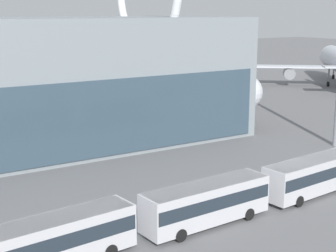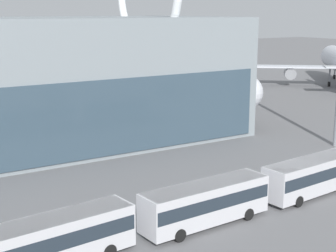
# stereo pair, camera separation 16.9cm
# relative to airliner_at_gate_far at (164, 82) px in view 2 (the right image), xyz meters

# --- Properties ---
(airliner_at_gate_far) EXTENTS (40.01, 37.59, 13.01)m
(airliner_at_gate_far) POSITION_rel_airliner_at_gate_far_xyz_m (0.00, 0.00, 0.00)
(airliner_at_gate_far) COLOR silver
(airliner_at_gate_far) RESTS_ON ground_plane
(shuttle_bus_0) EXTENTS (11.31, 3.71, 3.37)m
(shuttle_bus_0) POSITION_rel_airliner_at_gate_far_xyz_m (-34.60, -42.26, -2.97)
(shuttle_bus_0) COLOR silver
(shuttle_bus_0) RESTS_ON ground_plane
(shuttle_bus_1) EXTENTS (11.24, 3.26, 3.37)m
(shuttle_bus_1) POSITION_rel_airliner_at_gate_far_xyz_m (-22.24, -42.18, -2.97)
(shuttle_bus_1) COLOR silver
(shuttle_bus_1) RESTS_ON ground_plane
(shuttle_bus_2) EXTENTS (11.30, 3.62, 3.37)m
(shuttle_bus_2) POSITION_rel_airliner_at_gate_far_xyz_m (-9.89, -41.82, -2.97)
(shuttle_bus_2) COLOR silver
(shuttle_bus_2) RESTS_ON ground_plane
(lane_stripe_3) EXTENTS (9.42, 0.41, 0.01)m
(lane_stripe_3) POSITION_rel_airliner_at_gate_far_xyz_m (-21.14, -41.26, -4.94)
(lane_stripe_3) COLOR yellow
(lane_stripe_3) RESTS_ON ground_plane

